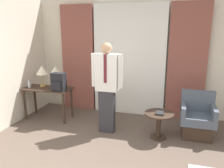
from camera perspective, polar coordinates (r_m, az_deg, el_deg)
The scene contains 13 objects.
wall_back at distance 5.25m, azimuth 4.73°, elevation 6.86°, with size 10.00×0.06×2.70m.
curtain_sheer_center at distance 5.14m, azimuth 4.43°, elevation 6.02°, with size 1.68×0.06×2.58m.
curtain_drape_left at distance 5.53m, azimuth -8.89°, elevation 6.48°, with size 0.82×0.06×2.58m.
curtain_drape_right at distance 5.05m, azimuth 19.02°, elevation 5.14°, with size 0.82×0.06×2.58m.
desk at distance 5.16m, azimuth -16.43°, elevation -2.32°, with size 1.09×0.51×0.73m.
table_lamp_left at distance 5.22m, azimuth -17.82°, elevation 3.31°, with size 0.27×0.27×0.49m.
table_lamp_right at distance 5.04m, azimuth -14.59°, elevation 3.17°, with size 0.27×0.27×0.49m.
bottle_near_edge at distance 5.27m, azimuth -20.82°, elevation -0.09°, with size 0.06×0.06×0.18m.
backpack at distance 4.77m, azimuth -13.78°, elevation 0.48°, with size 0.29×0.21×0.39m.
person at distance 4.20m, azimuth -1.36°, elevation -0.19°, with size 0.61×0.21×1.78m.
armchair at distance 4.53m, azimuth 21.32°, elevation -8.67°, with size 0.62×0.55×0.86m.
side_table at distance 4.23m, azimuth 12.12°, elevation -9.44°, with size 0.54×0.54×0.50m.
book at distance 4.17m, azimuth 12.39°, elevation -7.25°, with size 0.15×0.25×0.03m.
Camera 1 is at (0.98, -2.00, 2.02)m, focal length 35.00 mm.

